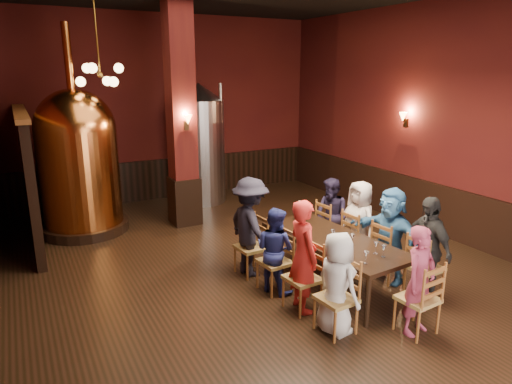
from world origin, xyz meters
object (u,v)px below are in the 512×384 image
person_1 (303,256)px  person_2 (275,250)px  rose_vase (302,208)px  person_0 (337,284)px  copper_kettle (79,160)px  steel_vessel (200,144)px  dining_table (334,242)px

person_1 → person_2: person_1 is taller
person_1 → rose_vase: person_1 is taller
person_0 → rose_vase: (0.81, 2.00, 0.31)m
copper_kettle → person_2: bearing=-62.5°
copper_kettle → steel_vessel: (2.91, 0.93, -0.03)m
dining_table → person_0: 1.31m
person_1 → rose_vase: size_ratio=4.66×
person_1 → copper_kettle: bearing=30.7°
dining_table → rose_vase: rose_vase is taller
dining_table → person_2: person_2 is taller
person_2 → steel_vessel: steel_vessel is taller
person_0 → person_2: bearing=-0.9°
dining_table → copper_kettle: (-2.98, 4.32, 0.79)m
person_0 → person_1: person_1 is taller
person_2 → steel_vessel: (0.80, 4.99, 0.80)m
dining_table → person_0: size_ratio=1.88×
person_0 → person_2: size_ratio=1.03×
rose_vase → steel_vessel: bearing=91.6°
dining_table → person_2: size_ratio=1.93×
dining_table → copper_kettle: bearing=119.9°
person_0 → dining_table: bearing=-41.3°
rose_vase → copper_kettle: bearing=131.8°
dining_table → copper_kettle: copper_kettle is taller
person_0 → rose_vase: bearing=-27.7°
person_0 → copper_kettle: (-2.22, 5.39, 0.81)m
person_1 → steel_vessel: bearing=-1.4°
person_1 → copper_kettle: 5.24m
steel_vessel → rose_vase: (0.12, -4.32, -0.48)m
steel_vessel → rose_vase: steel_vessel is taller
person_0 → person_2: person_0 is taller
person_2 → copper_kettle: size_ratio=0.32×
dining_table → person_1: (-0.82, -0.40, 0.10)m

